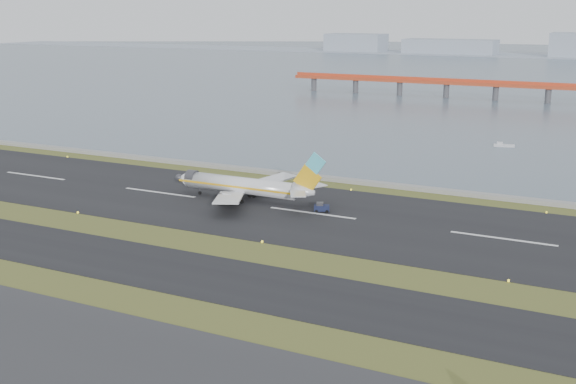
% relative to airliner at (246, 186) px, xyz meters
% --- Properties ---
extents(ground, '(1000.00, 1000.00, 0.00)m').
position_rel_airliner_xyz_m(ground, '(18.02, -32.89, -3.46)').
color(ground, '#38491A').
rests_on(ground, ground).
extents(taxiway_strip, '(1000.00, 18.00, 0.10)m').
position_rel_airliner_xyz_m(taxiway_strip, '(18.02, -44.89, -3.41)').
color(taxiway_strip, black).
rests_on(taxiway_strip, ground).
extents(runway_strip, '(1000.00, 45.00, 0.10)m').
position_rel_airliner_xyz_m(runway_strip, '(18.02, -2.89, -3.41)').
color(runway_strip, black).
rests_on(runway_strip, ground).
extents(seawall, '(1000.00, 2.50, 1.00)m').
position_rel_airliner_xyz_m(seawall, '(18.02, 27.11, -2.96)').
color(seawall, gray).
rests_on(seawall, ground).
extents(bay_water, '(1400.00, 800.00, 1.30)m').
position_rel_airliner_xyz_m(bay_water, '(18.02, 427.11, -3.46)').
color(bay_water, '#4D5E6E').
rests_on(bay_water, ground).
extents(red_pier, '(260.00, 5.00, 10.20)m').
position_rel_airliner_xyz_m(red_pier, '(38.02, 217.11, 3.82)').
color(red_pier, '#C74322').
rests_on(red_pier, ground).
extents(airliner, '(38.52, 32.89, 12.80)m').
position_rel_airliner_xyz_m(airliner, '(0.00, 0.00, 0.00)').
color(airliner, white).
rests_on(airliner, ground).
extents(pushback_tug, '(3.76, 2.98, 2.12)m').
position_rel_airliner_xyz_m(pushback_tug, '(19.32, -0.96, -2.43)').
color(pushback_tug, '#131936').
rests_on(pushback_tug, ground).
extents(workboat_near, '(6.66, 3.19, 1.55)m').
position_rel_airliner_xyz_m(workboat_near, '(40.20, 94.91, -2.97)').
color(workboat_near, silver).
rests_on(workboat_near, ground).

